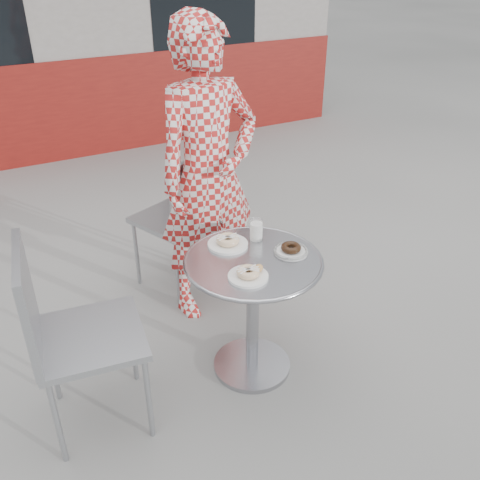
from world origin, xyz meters
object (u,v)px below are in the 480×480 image
chair_left (93,371)px  milk_cup (256,230)px  bistro_table (253,288)px  seated_person (208,175)px  plate_far (228,242)px  chair_far (179,245)px  plate_near (249,274)px  plate_checker (291,250)px

chair_left → milk_cup: bearing=-75.0°
bistro_table → seated_person: 0.74m
plate_far → bistro_table: bearing=-74.6°
plate_far → milk_cup: milk_cup is taller
seated_person → milk_cup: 0.50m
milk_cup → chair_far: bearing=99.7°
milk_cup → bistro_table: bearing=-123.1°
chair_far → plate_near: 1.15m
plate_checker → milk_cup: milk_cup is taller
chair_far → chair_left: 1.21m
bistro_table → plate_far: size_ratio=3.39×
bistro_table → plate_near: 0.25m
plate_near → milk_cup: 0.36m
chair_far → plate_far: 0.88m
chair_far → bistro_table: bearing=69.2°
chair_far → chair_left: chair_left is taller
bistro_table → seated_person: (0.07, 0.65, 0.35)m
milk_cup → seated_person: bearing=94.9°
chair_far → chair_left: bearing=26.2°
seated_person → bistro_table: bearing=-103.3°
seated_person → plate_near: bearing=-109.2°
chair_left → bistro_table: bearing=-85.4°
milk_cup → plate_checker: bearing=-65.6°
chair_far → seated_person: (0.09, -0.30, 0.58)m
chair_far → seated_person: size_ratio=0.54×
bistro_table → plate_far: bearing=105.4°
chair_far → chair_left: (-0.80, -0.91, 0.01)m
seated_person → plate_checker: seated_person is taller
chair_far → milk_cup: 0.91m
bistro_table → milk_cup: bearing=56.9°
chair_far → milk_cup: size_ratio=8.51×
bistro_table → chair_left: bearing=177.2°
chair_far → plate_checker: 1.08m
chair_left → plate_checker: size_ratio=5.66×
plate_far → plate_checker: plate_far is taller
bistro_table → plate_checker: 0.27m
plate_far → plate_near: 0.31m
plate_checker → plate_near: bearing=-161.6°
plate_near → plate_checker: size_ratio=1.09×
seated_person → plate_far: bearing=-111.3°
plate_checker → seated_person: bearing=100.8°
bistro_table → chair_left: size_ratio=0.71×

